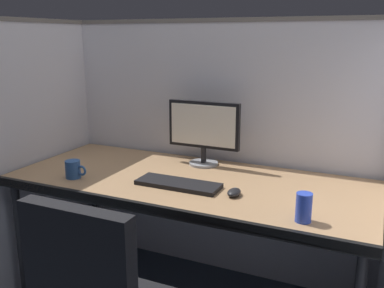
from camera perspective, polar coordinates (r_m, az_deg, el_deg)
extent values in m
cube|color=silver|center=(2.62, 3.58, -1.12)|extent=(2.20, 0.05, 1.55)
cube|color=#605B56|center=(2.53, 3.87, 16.35)|extent=(2.21, 0.06, 0.02)
cube|color=silver|center=(2.71, -20.90, -1.52)|extent=(0.05, 1.40, 1.55)
cube|color=#605B56|center=(2.62, -22.49, 15.27)|extent=(0.06, 1.41, 0.02)
cube|color=#997551|center=(2.25, -0.53, -5.24)|extent=(1.90, 0.80, 0.04)
cube|color=black|center=(1.93, -5.48, -8.81)|extent=(1.90, 0.02, 0.05)
cylinder|color=black|center=(2.63, -22.16, -12.02)|extent=(0.04, 0.04, 0.70)
cylinder|color=black|center=(3.09, -13.01, -7.34)|extent=(0.04, 0.04, 0.70)
cylinder|color=black|center=(2.52, 22.28, -13.26)|extent=(0.04, 0.04, 0.70)
cube|color=black|center=(1.44, -15.03, -17.14)|extent=(0.40, 0.06, 0.48)
cylinder|color=gray|center=(2.49, 1.58, -2.62)|extent=(0.17, 0.17, 0.01)
cylinder|color=black|center=(2.47, 1.58, -1.47)|extent=(0.03, 0.03, 0.09)
cube|color=black|center=(2.43, 1.61, 2.62)|extent=(0.43, 0.03, 0.27)
cube|color=silver|center=(2.41, 1.45, 2.54)|extent=(0.39, 0.01, 0.23)
cube|color=black|center=(2.13, -1.78, -5.43)|extent=(0.43, 0.15, 0.02)
ellipsoid|color=black|center=(2.02, 5.70, -6.52)|extent=(0.06, 0.10, 0.03)
cylinder|color=#59595B|center=(2.03, 5.88, -6.01)|extent=(0.01, 0.01, 0.01)
cylinder|color=#264C8C|center=(2.33, -15.78, -3.30)|extent=(0.08, 0.08, 0.09)
torus|color=#264C8C|center=(2.30, -14.67, -3.50)|extent=(0.06, 0.01, 0.06)
cylinder|color=#263FB2|center=(1.78, 14.85, -8.28)|extent=(0.07, 0.07, 0.12)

